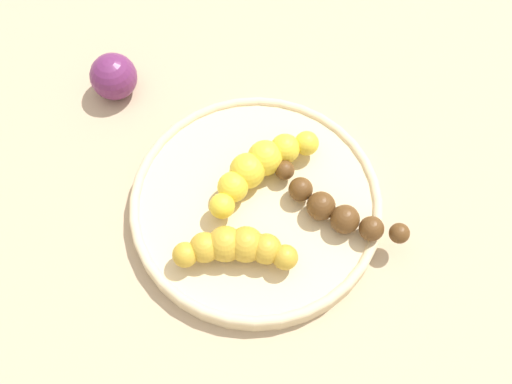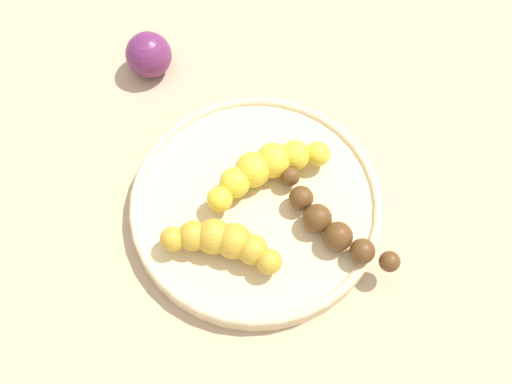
{
  "view_description": "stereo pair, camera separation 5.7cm",
  "coord_description": "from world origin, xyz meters",
  "px_view_note": "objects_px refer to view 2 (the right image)",
  "views": [
    {
      "loc": [
        -0.14,
        -0.22,
        0.54
      ],
      "look_at": [
        0.0,
        0.0,
        0.04
      ],
      "focal_mm": 41.22,
      "sensor_mm": 36.0,
      "label": 1
    },
    {
      "loc": [
        -0.09,
        -0.24,
        0.54
      ],
      "look_at": [
        0.0,
        0.0,
        0.04
      ],
      "focal_mm": 41.22,
      "sensor_mm": 36.0,
      "label": 2
    }
  ],
  "objects_px": {
    "fruit_bowl": "(256,204)",
    "banana_yellow": "(265,168)",
    "banana_spotted": "(223,242)",
    "plum_purple": "(149,55)",
    "banana_overripe": "(330,225)"
  },
  "relations": [
    {
      "from": "fruit_bowl",
      "to": "plum_purple",
      "type": "height_order",
      "value": "plum_purple"
    },
    {
      "from": "banana_spotted",
      "to": "banana_yellow",
      "type": "bearing_deg",
      "value": -12.84
    },
    {
      "from": "banana_yellow",
      "to": "plum_purple",
      "type": "bearing_deg",
      "value": 12.69
    },
    {
      "from": "fruit_bowl",
      "to": "banana_yellow",
      "type": "relative_size",
      "value": 1.89
    },
    {
      "from": "fruit_bowl",
      "to": "banana_yellow",
      "type": "bearing_deg",
      "value": 51.42
    },
    {
      "from": "fruit_bowl",
      "to": "banana_yellow",
      "type": "distance_m",
      "value": 0.04
    },
    {
      "from": "banana_spotted",
      "to": "plum_purple",
      "type": "relative_size",
      "value": 1.93
    },
    {
      "from": "banana_yellow",
      "to": "banana_spotted",
      "type": "distance_m",
      "value": 0.09
    },
    {
      "from": "banana_yellow",
      "to": "banana_overripe",
      "type": "relative_size",
      "value": 0.99
    },
    {
      "from": "plum_purple",
      "to": "fruit_bowl",
      "type": "bearing_deg",
      "value": -76.4
    },
    {
      "from": "banana_overripe",
      "to": "fruit_bowl",
      "type": "bearing_deg",
      "value": -69.48
    },
    {
      "from": "banana_yellow",
      "to": "banana_spotted",
      "type": "xyz_separation_m",
      "value": [
        -0.06,
        -0.06,
        -0.0
      ]
    },
    {
      "from": "fruit_bowl",
      "to": "banana_overripe",
      "type": "relative_size",
      "value": 1.87
    },
    {
      "from": "banana_yellow",
      "to": "banana_spotted",
      "type": "bearing_deg",
      "value": 125.51
    },
    {
      "from": "fruit_bowl",
      "to": "banana_overripe",
      "type": "xyz_separation_m",
      "value": [
        0.06,
        -0.06,
        0.02
      ]
    }
  ]
}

